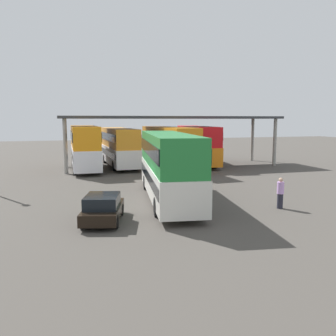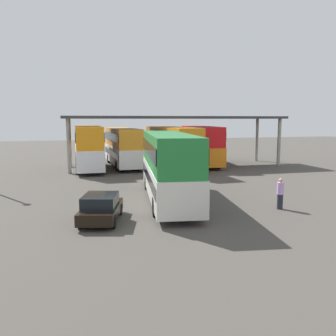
# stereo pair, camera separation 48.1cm
# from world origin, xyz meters

# --- Properties ---
(ground_plane) EXTENTS (140.00, 140.00, 0.00)m
(ground_plane) POSITION_xyz_m (0.00, 0.00, 0.00)
(ground_plane) COLOR #48433E
(double_decker_main) EXTENTS (4.18, 11.79, 4.09)m
(double_decker_main) POSITION_xyz_m (0.82, 2.17, 2.25)
(double_decker_main) COLOR silver
(double_decker_main) RESTS_ON ground_plane
(parked_hatchback) EXTENTS (2.59, 3.92, 1.35)m
(parked_hatchback) POSITION_xyz_m (-3.57, -1.36, 0.67)
(parked_hatchback) COLOR black
(parked_hatchback) RESTS_ON ground_plane
(double_decker_near_canopy) EXTENTS (2.64, 10.20, 4.30)m
(double_decker_near_canopy) POSITION_xyz_m (-3.07, 17.42, 2.36)
(double_decker_near_canopy) COLOR white
(double_decker_near_canopy) RESTS_ON ground_plane
(double_decker_mid_row) EXTENTS (2.56, 10.89, 4.02)m
(double_decker_mid_row) POSITION_xyz_m (0.57, 18.93, 2.21)
(double_decker_mid_row) COLOR white
(double_decker_mid_row) RESTS_ON ground_plane
(double_decker_far_right) EXTENTS (2.92, 11.31, 4.19)m
(double_decker_far_right) POSITION_xyz_m (5.00, 15.50, 2.30)
(double_decker_far_right) COLOR white
(double_decker_far_right) RESTS_ON ground_plane
(double_decker_end_of_row) EXTENTS (3.80, 10.86, 4.21)m
(double_decker_end_of_row) POSITION_xyz_m (9.05, 17.92, 2.31)
(double_decker_end_of_row) COLOR orange
(double_decker_end_of_row) RESTS_ON ground_plane
(depot_canopy) EXTENTS (22.94, 6.49, 5.27)m
(depot_canopy) POSITION_xyz_m (5.93, 17.27, 4.96)
(depot_canopy) COLOR #33353A
(depot_canopy) RESTS_ON ground_plane
(pedestrian_waiting) EXTENTS (0.38, 0.38, 1.73)m
(pedestrian_waiting) POSITION_xyz_m (6.19, -1.62, 0.86)
(pedestrian_waiting) COLOR #262633
(pedestrian_waiting) RESTS_ON ground_plane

